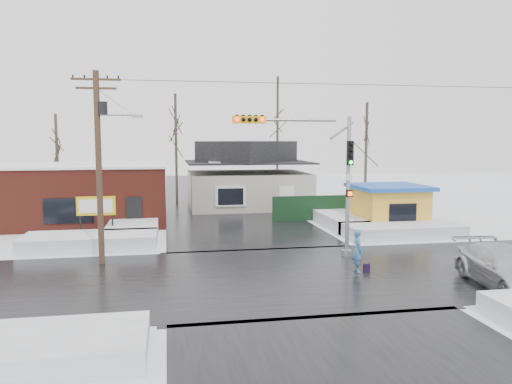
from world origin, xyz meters
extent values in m
plane|color=white|center=(0.00, 0.00, 0.00)|extent=(120.00, 120.00, 0.00)
cube|color=black|center=(0.00, 0.00, 0.01)|extent=(10.00, 120.00, 0.02)
cube|color=black|center=(0.00, 0.00, 0.01)|extent=(120.00, 10.00, 0.02)
cube|color=white|center=(-9.00, 7.00, 0.40)|extent=(7.00, 3.00, 0.80)
cube|color=white|center=(9.00, 7.00, 0.40)|extent=(7.00, 3.00, 0.80)
cube|color=white|center=(-9.00, -7.00, 0.35)|extent=(7.00, 3.00, 0.70)
cube|color=white|center=(-7.00, 12.00, 0.40)|extent=(3.00, 8.00, 0.80)
cube|color=white|center=(7.00, 12.00, 0.40)|extent=(3.00, 8.00, 0.80)
cylinder|color=gray|center=(4.00, 3.00, 3.50)|extent=(0.20, 0.20, 7.00)
cylinder|color=gray|center=(4.00, 3.00, 0.15)|extent=(0.50, 0.50, 0.30)
cylinder|color=gray|center=(1.00, 3.00, 6.80)|extent=(4.60, 0.14, 0.14)
cube|color=gold|center=(-1.00, 3.00, 6.80)|extent=(1.60, 0.28, 0.35)
sphere|color=#FF0C0C|center=(-1.60, 2.84, 6.80)|extent=(0.20, 0.20, 0.20)
sphere|color=#FF0C0C|center=(-0.40, 2.84, 6.80)|extent=(0.20, 0.20, 0.20)
cube|color=black|center=(4.00, 2.80, 5.20)|extent=(0.30, 0.22, 1.20)
sphere|color=#0CE533|center=(4.00, 2.66, 4.75)|extent=(0.18, 0.18, 0.18)
cube|color=black|center=(4.00, 2.80, 3.20)|extent=(0.30, 0.20, 0.35)
cylinder|color=#382619|center=(-8.00, 3.50, 4.50)|extent=(0.28, 0.28, 9.00)
cube|color=#382619|center=(-8.00, 3.50, 8.60)|extent=(2.20, 0.10, 0.10)
cube|color=#382619|center=(-8.00, 3.50, 8.20)|extent=(1.80, 0.10, 0.10)
cylinder|color=black|center=(-7.75, 3.50, 7.30)|extent=(0.44, 0.44, 0.60)
cylinder|color=gray|center=(-7.10, 3.50, 7.00)|extent=(1.80, 0.08, 0.08)
cube|color=gray|center=(-6.20, 3.50, 6.95)|extent=(0.50, 0.22, 0.12)
cube|color=maroon|center=(-11.00, 16.00, 2.00)|extent=(12.00, 8.00, 4.00)
cube|color=white|center=(-11.00, 16.00, 4.05)|extent=(12.20, 8.20, 0.15)
cube|color=black|center=(-11.00, 11.98, 1.40)|extent=(3.00, 0.08, 1.60)
cube|color=black|center=(-7.00, 11.98, 1.10)|extent=(1.00, 0.08, 2.20)
cylinder|color=black|center=(-9.90, 9.50, 0.90)|extent=(0.10, 0.10, 1.80)
cylinder|color=black|center=(-8.10, 9.50, 0.90)|extent=(0.10, 0.10, 1.80)
cube|color=gold|center=(-9.00, 9.50, 2.00)|extent=(2.20, 0.18, 1.10)
cube|color=white|center=(-9.00, 9.39, 2.00)|extent=(1.90, 0.02, 0.80)
cube|color=#AEAA9D|center=(2.00, 22.00, 1.50)|extent=(10.00, 8.00, 3.00)
cube|color=black|center=(2.00, 22.00, 3.90)|extent=(10.40, 8.40, 0.12)
pyramid|color=black|center=(2.00, 22.00, 4.86)|extent=(9.00, 7.00, 1.80)
cube|color=maroon|center=(5.20, 23.00, 4.90)|extent=(0.70, 0.70, 1.40)
cube|color=white|center=(0.00, 17.95, 1.40)|extent=(2.40, 0.12, 1.60)
cube|color=yellow|center=(9.50, 10.00, 1.30)|extent=(4.00, 4.00, 2.60)
cube|color=blue|center=(9.50, 10.00, 2.75)|extent=(4.60, 4.60, 0.25)
cube|color=black|center=(9.50, 7.97, 1.30)|extent=(1.80, 0.06, 1.20)
cube|color=black|center=(6.50, 14.00, 0.90)|extent=(8.00, 0.12, 1.80)
cylinder|color=#332821|center=(-4.00, 26.00, 5.00)|extent=(0.24, 0.24, 10.00)
cylinder|color=#332821|center=(6.00, 28.00, 6.00)|extent=(0.24, 0.24, 12.00)
cylinder|color=#332821|center=(12.00, 20.00, 4.50)|extent=(0.24, 0.24, 9.00)
cylinder|color=#332821|center=(-14.00, 24.00, 4.00)|extent=(0.24, 0.24, 8.00)
imported|color=teal|center=(3.37, -0.01, 0.96)|extent=(0.48, 0.71, 1.91)
imported|color=silver|center=(8.23, -3.37, 0.81)|extent=(2.90, 5.79, 1.61)
cube|color=black|center=(3.78, -0.10, 0.17)|extent=(0.28, 0.13, 0.35)
camera|label=1|loc=(-4.91, -20.55, 5.90)|focal=35.00mm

